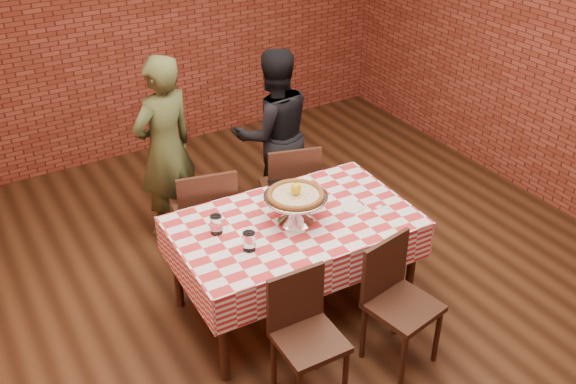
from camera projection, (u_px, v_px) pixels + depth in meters
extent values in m
plane|color=black|center=(299.00, 307.00, 4.78)|extent=(6.00, 6.00, 0.00)
plane|color=maroon|center=(137.00, 14.00, 6.22)|extent=(5.50, 0.00, 5.50)
cube|color=#381E11|center=(294.00, 265.00, 4.61)|extent=(1.66, 1.03, 0.75)
cylinder|color=beige|center=(296.00, 195.00, 4.30)|extent=(0.50, 0.50, 0.03)
ellipsoid|color=yellow|center=(296.00, 189.00, 4.27)|extent=(0.09, 0.09, 0.09)
cylinder|color=white|center=(249.00, 241.00, 4.09)|extent=(0.08, 0.08, 0.13)
cylinder|color=white|center=(216.00, 224.00, 4.25)|extent=(0.08, 0.08, 0.13)
cylinder|color=white|center=(352.00, 207.00, 4.54)|extent=(0.16, 0.16, 0.01)
cube|color=white|center=(379.00, 207.00, 4.55)|extent=(0.05, 0.04, 0.00)
cube|color=white|center=(385.00, 208.00, 4.54)|extent=(0.05, 0.04, 0.00)
cube|color=silver|center=(275.00, 190.00, 4.61)|extent=(0.11, 0.10, 0.13)
imported|color=#444E27|center=(165.00, 149.00, 5.24)|extent=(0.66, 0.53, 1.58)
imported|color=black|center=(274.00, 133.00, 5.56)|extent=(0.82, 0.69, 1.51)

